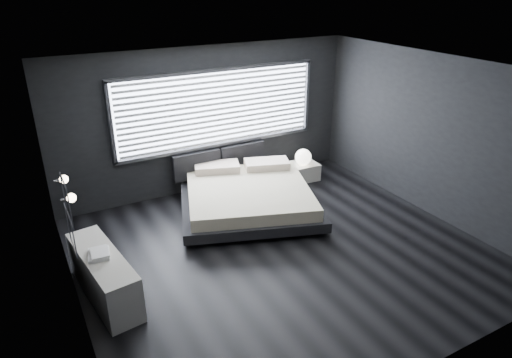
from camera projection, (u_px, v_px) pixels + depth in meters
room at (284, 169)px, 6.58m from camera, size 6.04×6.00×2.80m
window at (219, 109)px, 8.73m from camera, size 4.14×0.09×1.52m
headboard at (220, 160)px, 9.10m from camera, size 1.96×0.16×0.52m
sconce_near at (71, 198)px, 5.27m from camera, size 0.18×0.11×0.11m
sconce_far at (64, 179)px, 5.75m from camera, size 0.18×0.11×0.11m
wall_art_upper at (67, 201)px, 4.65m from camera, size 0.01×0.48×0.48m
wall_art_lower at (71, 230)px, 5.04m from camera, size 0.01×0.48×0.48m
bed at (248, 196)px, 8.28m from camera, size 3.03×2.96×0.62m
nightstand at (303, 171)px, 9.59m from camera, size 0.63×0.54×0.35m
orb_lamp at (303, 157)px, 9.40m from camera, size 0.34×0.34×0.34m
dresser at (104, 275)px, 6.03m from camera, size 0.66×1.66×0.64m
book_stack at (99, 254)px, 5.87m from camera, size 0.31×0.38×0.07m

